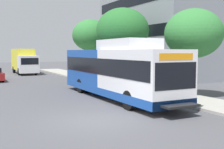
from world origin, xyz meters
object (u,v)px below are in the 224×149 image
transit_bus (116,71)px  street_tree_near_stop (194,34)px  box_truck_background (24,60)px  street_tree_mid_block (123,30)px  street_tree_far_block (91,35)px

transit_bus → street_tree_near_stop: 5.43m
box_truck_background → street_tree_mid_block: bearing=-70.0°
box_truck_background → street_tree_far_block: bearing=-57.3°
street_tree_far_block → street_tree_mid_block: bearing=-89.1°
street_tree_far_block → box_truck_background: size_ratio=0.91×
street_tree_near_stop → street_tree_far_block: size_ratio=0.87×
transit_bus → street_tree_far_block: (4.20, 14.02, 3.02)m
street_tree_near_stop → street_tree_mid_block: size_ratio=0.82×
transit_bus → street_tree_far_block: street_tree_far_block is taller
box_truck_background → street_tree_near_stop: bearing=-76.4°
street_tree_near_stop → street_tree_far_block: (-0.30, 15.93, 0.66)m
street_tree_near_stop → box_truck_background: 25.63m
transit_bus → street_tree_far_block: bearing=73.3°
street_tree_far_block → box_truck_background: 10.96m
transit_bus → box_truck_background: transit_bus is taller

